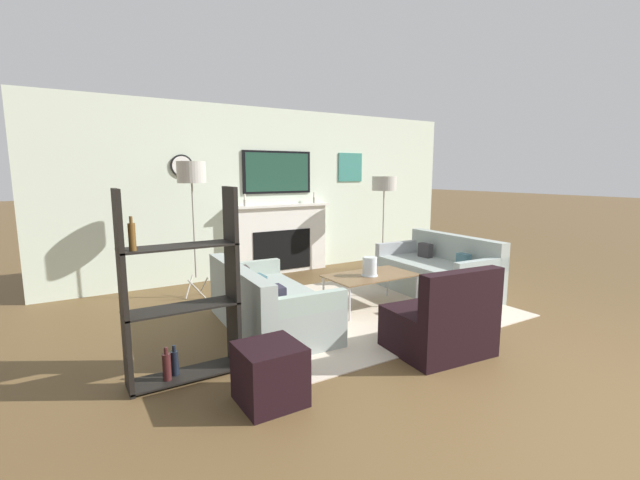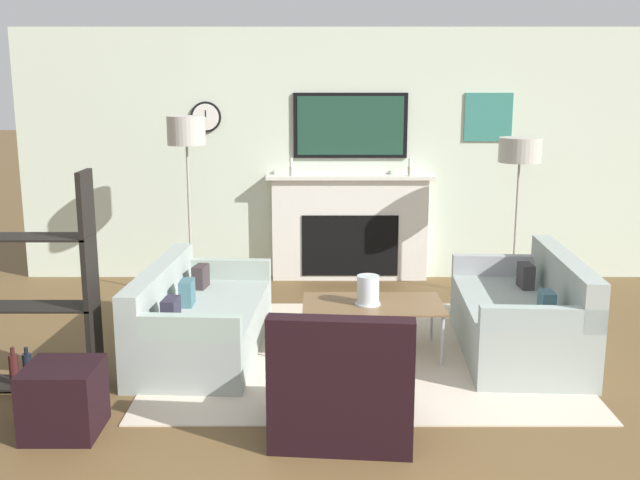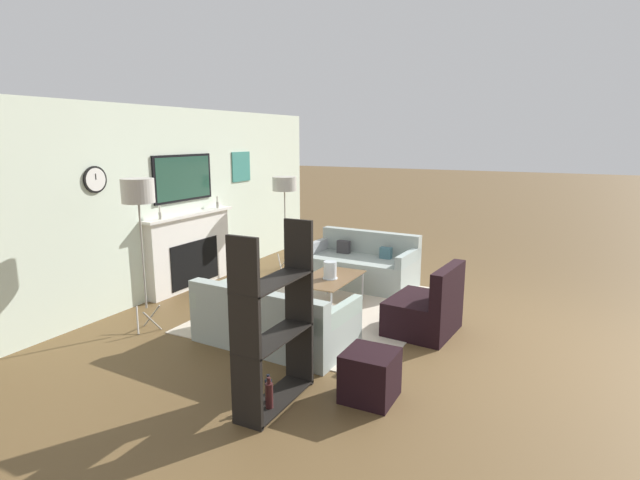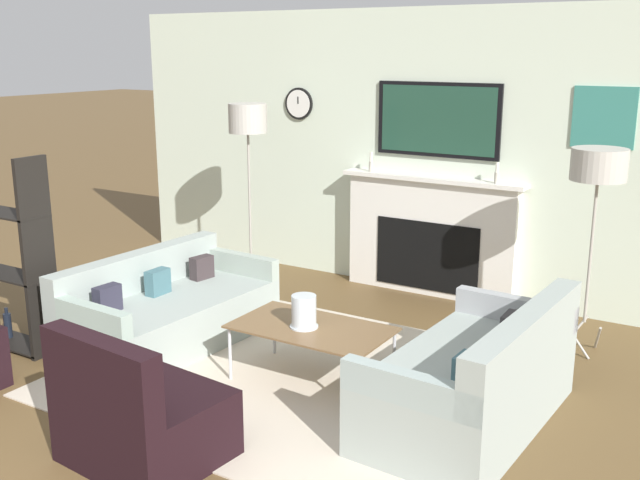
% 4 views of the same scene
% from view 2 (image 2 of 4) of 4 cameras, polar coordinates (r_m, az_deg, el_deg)
% --- Properties ---
extents(fireplace_wall, '(7.18, 0.28, 2.70)m').
position_cam_2_polar(fireplace_wall, '(8.16, 2.21, 5.46)').
color(fireplace_wall, silver).
rests_on(fireplace_wall, ground_plane).
extents(area_rug, '(3.21, 2.65, 0.01)m').
position_cam_2_polar(area_rug, '(6.11, 2.99, -8.52)').
color(area_rug, beige).
rests_on(area_rug, ground_plane).
extents(couch_left, '(0.97, 1.78, 0.71)m').
position_cam_2_polar(couch_left, '(6.10, -9.32, -6.18)').
color(couch_left, '#97A29C').
rests_on(couch_left, ground_plane).
extents(couch_right, '(0.95, 1.70, 0.80)m').
position_cam_2_polar(couch_right, '(6.23, 15.10, -5.80)').
color(couch_right, '#97A29C').
rests_on(couch_right, ground_plane).
extents(armchair, '(0.91, 0.79, 0.84)m').
position_cam_2_polar(armchair, '(4.68, 1.65, -11.59)').
color(armchair, black).
rests_on(armchair, ground_plane).
extents(coffee_table, '(1.11, 0.64, 0.42)m').
position_cam_2_polar(coffee_table, '(5.97, 3.94, -5.05)').
color(coffee_table, brown).
rests_on(coffee_table, ground_plane).
extents(hurricane_candle, '(0.20, 0.20, 0.23)m').
position_cam_2_polar(hurricane_candle, '(5.91, 3.57, -3.95)').
color(hurricane_candle, silver).
rests_on(hurricane_candle, coffee_table).
extents(floor_lamp_left, '(0.37, 0.37, 1.82)m').
position_cam_2_polar(floor_lamp_left, '(7.42, -10.26, 7.97)').
color(floor_lamp_left, '#9E998E').
rests_on(floor_lamp_left, ground_plane).
extents(floor_lamp_right, '(0.41, 0.41, 1.62)m').
position_cam_2_polar(floor_lamp_right, '(7.58, 14.88, 6.48)').
color(floor_lamp_right, '#9E998E').
rests_on(floor_lamp_right, ground_plane).
extents(shelf_unit, '(0.89, 0.28, 1.56)m').
position_cam_2_polar(shelf_unit, '(5.62, -21.38, -3.71)').
color(shelf_unit, black).
rests_on(shelf_unit, ground_plane).
extents(ottoman, '(0.44, 0.44, 0.44)m').
position_cam_2_polar(ottoman, '(5.00, -19.05, -11.40)').
color(ottoman, black).
rests_on(ottoman, ground_plane).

